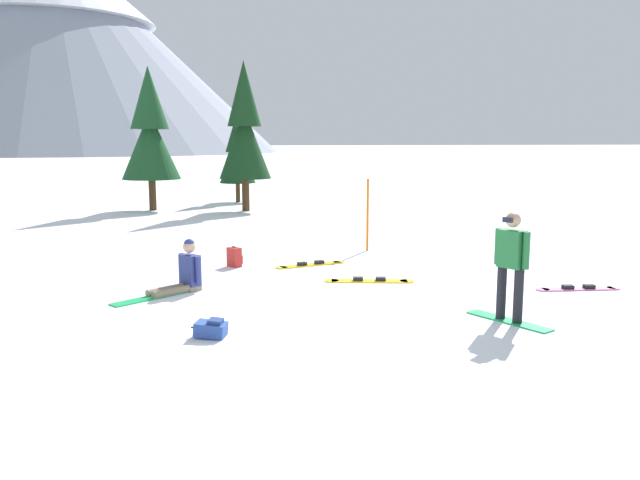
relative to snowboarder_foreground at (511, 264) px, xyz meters
The scene contains 13 objects.
ground_plane 3.32m from the snowboarder_foreground, 153.27° to the left, with size 800.00×800.00×0.00m, color white.
snowboarder_foreground is the anchor object (origin of this frame).
snowboarder_midground 6.02m from the snowboarder_foreground, 145.33° to the left, with size 1.69×1.30×1.00m.
loose_snowboard_near_right 3.13m from the snowboarder_foreground, 33.24° to the left, with size 1.70×0.54×0.09m.
loose_snowboard_near_left 5.73m from the snowboarder_foreground, 110.04° to the left, with size 1.77×0.63×0.09m.
loose_snowboard_far_spare 3.66m from the snowboarder_foreground, 109.65° to the left, with size 1.85×0.79×0.09m.
backpack_blue 4.75m from the snowboarder_foreground, behind, with size 0.55×0.47×0.28m.
backpack_red 6.76m from the snowboarder_foreground, 123.03° to the left, with size 0.36×0.38×0.47m.
trail_marker_pole 6.91m from the snowboarder_foreground, 90.14° to the left, with size 0.06×0.06×1.89m, color orange.
pine_tree_young 21.33m from the snowboarder_foreground, 94.17° to the left, with size 1.68×1.68×4.11m.
pine_tree_slender 17.56m from the snowboarder_foreground, 95.73° to the left, with size 2.11×2.11×6.05m.
pine_tree_broad 19.47m from the snowboarder_foreground, 106.35° to the left, with size 2.38×2.38×5.86m.
peak_central_summit 168.47m from the snowboarder_foreground, 99.54° to the left, with size 109.14×109.14×51.88m.
Camera 1 is at (-2.56, -10.19, 2.85)m, focal length 35.79 mm.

